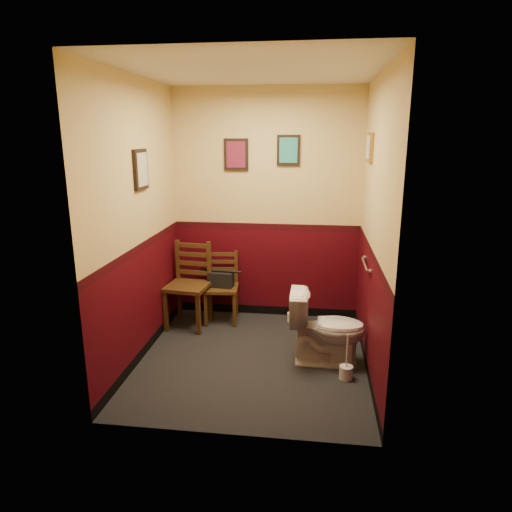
{
  "coord_description": "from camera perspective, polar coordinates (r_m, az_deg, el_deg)",
  "views": [
    {
      "loc": [
        0.56,
        -4.1,
        2.16
      ],
      "look_at": [
        0.0,
        0.25,
        1.0
      ],
      "focal_mm": 32.0,
      "sensor_mm": 36.0,
      "label": 1
    }
  ],
  "objects": [
    {
      "name": "ceiling",
      "position": [
        4.17,
        -0.47,
        22.24
      ],
      "size": [
        2.2,
        2.4,
        0.0
      ],
      "primitive_type": "cube",
      "rotation": [
        3.14,
        0.0,
        0.0
      ],
      "color": "silver",
      "rests_on": "ground"
    },
    {
      "name": "framed_print_back_b",
      "position": [
        5.29,
        4.08,
        13.05
      ],
      "size": [
        0.26,
        0.04,
        0.34
      ],
      "color": "black",
      "rests_on": "wall_back"
    },
    {
      "name": "wall_back",
      "position": [
        5.39,
        1.3,
        6.17
      ],
      "size": [
        2.2,
        0.0,
        2.7
      ],
      "primitive_type": "cube",
      "rotation": [
        1.57,
        0.0,
        0.0
      ],
      "color": "#3C050D",
      "rests_on": "ground"
    },
    {
      "name": "toilet",
      "position": [
        4.51,
        8.86,
        -8.93
      ],
      "size": [
        0.73,
        0.41,
        0.72
      ],
      "primitive_type": "imported",
      "rotation": [
        0.0,
        0.0,
        1.57
      ],
      "color": "white",
      "rests_on": "floor"
    },
    {
      "name": "floor",
      "position": [
        4.67,
        -0.4,
        -12.74
      ],
      "size": [
        2.2,
        2.4,
        0.0
      ],
      "primitive_type": "cube",
      "color": "black",
      "rests_on": "ground"
    },
    {
      "name": "wall_left",
      "position": [
        4.5,
        -14.49,
        3.96
      ],
      "size": [
        0.0,
        2.4,
        2.7
      ],
      "primitive_type": "cube",
      "rotation": [
        1.57,
        0.0,
        1.57
      ],
      "color": "#3C050D",
      "rests_on": "ground"
    },
    {
      "name": "wall_right",
      "position": [
        4.21,
        14.57,
        3.25
      ],
      "size": [
        0.0,
        2.4,
        2.7
      ],
      "primitive_type": "cube",
      "rotation": [
        1.57,
        0.0,
        -1.57
      ],
      "color": "#3C050D",
      "rests_on": "ground"
    },
    {
      "name": "grab_bar",
      "position": [
        4.54,
        13.5,
        -1.05
      ],
      "size": [
        0.05,
        0.56,
        0.06
      ],
      "color": "silver",
      "rests_on": "wall_right"
    },
    {
      "name": "toilet_brush",
      "position": [
        4.38,
        11.18,
        -13.97
      ],
      "size": [
        0.12,
        0.12,
        0.44
      ],
      "color": "silver",
      "rests_on": "floor"
    },
    {
      "name": "wall_front",
      "position": [
        3.06,
        -3.47,
        -0.57
      ],
      "size": [
        2.2,
        0.0,
        2.7
      ],
      "primitive_type": "cube",
      "rotation": [
        -1.57,
        0.0,
        0.0
      ],
      "color": "#3C050D",
      "rests_on": "ground"
    },
    {
      "name": "handbag",
      "position": [
        5.38,
        -4.39,
        -2.92
      ],
      "size": [
        0.3,
        0.17,
        0.21
      ],
      "rotation": [
        0.0,
        0.0,
        -0.11
      ],
      "color": "black",
      "rests_on": "chair_right"
    },
    {
      "name": "framed_print_left",
      "position": [
        4.52,
        -14.19,
        10.44
      ],
      "size": [
        0.04,
        0.3,
        0.38
      ],
      "color": "black",
      "rests_on": "wall_left"
    },
    {
      "name": "chair_right",
      "position": [
        5.45,
        -4.33,
        -3.89
      ],
      "size": [
        0.43,
        0.43,
        0.83
      ],
      "rotation": [
        0.0,
        0.0,
        0.1
      ],
      "color": "#432B14",
      "rests_on": "floor"
    },
    {
      "name": "tp_stack",
      "position": [
        5.52,
        5.18,
        -7.32
      ],
      "size": [
        0.24,
        0.12,
        0.21
      ],
      "color": "silver",
      "rests_on": "floor"
    },
    {
      "name": "chair_left",
      "position": [
        5.33,
        -8.36,
        -3.61
      ],
      "size": [
        0.51,
        0.51,
        0.98
      ],
      "rotation": [
        0.0,
        0.0,
        -0.11
      ],
      "color": "#432B14",
      "rests_on": "floor"
    },
    {
      "name": "framed_print_back_a",
      "position": [
        5.36,
        -2.5,
        12.56
      ],
      "size": [
        0.28,
        0.04,
        0.36
      ],
      "color": "black",
      "rests_on": "wall_back"
    },
    {
      "name": "framed_print_right",
      "position": [
        4.73,
        14.01,
        13.05
      ],
      "size": [
        0.04,
        0.34,
        0.28
      ],
      "color": "olive",
      "rests_on": "wall_right"
    }
  ]
}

